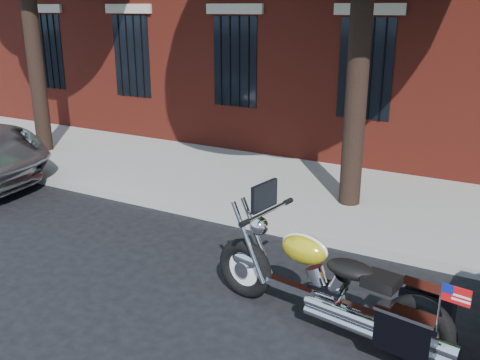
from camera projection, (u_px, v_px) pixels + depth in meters
The scene contains 4 objects.
ground at pixel (243, 272), 7.16m from camera, with size 120.00×120.00×0.00m, color black.
curb at pixel (286, 231), 8.28m from camera, with size 40.00×0.16×0.15m, color gray.
sidewalk at pixel (329, 196), 9.84m from camera, with size 40.00×3.60×0.15m, color gray.
motorcycle at pixel (335, 290), 5.70m from camera, with size 2.94×1.14×1.52m.
Camera 1 is at (3.09, -5.63, 3.39)m, focal length 40.00 mm.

